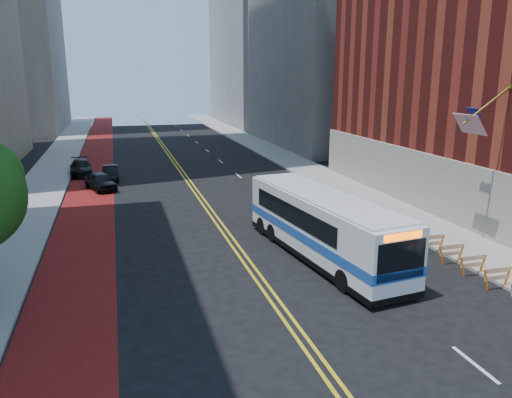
{
  "coord_description": "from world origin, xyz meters",
  "views": [
    {
      "loc": [
        -5.9,
        -13.85,
        9.11
      ],
      "look_at": [
        0.27,
        8.0,
        3.41
      ],
      "focal_mm": 35.0,
      "sensor_mm": 36.0,
      "label": 1
    }
  ],
  "objects_px": {
    "car_a": "(100,181)",
    "car_b": "(111,173)",
    "transit_bus": "(321,225)",
    "car_c": "(81,168)"
  },
  "relations": [
    {
      "from": "car_a",
      "to": "car_b",
      "type": "bearing_deg",
      "value": 57.95
    },
    {
      "from": "transit_bus",
      "to": "car_a",
      "type": "bearing_deg",
      "value": 112.92
    },
    {
      "from": "transit_bus",
      "to": "car_c",
      "type": "bearing_deg",
      "value": 109.26
    },
    {
      "from": "transit_bus",
      "to": "car_b",
      "type": "distance_m",
      "value": 25.06
    },
    {
      "from": "car_a",
      "to": "transit_bus",
      "type": "bearing_deg",
      "value": -79.82
    },
    {
      "from": "car_a",
      "to": "car_c",
      "type": "height_order",
      "value": "car_a"
    },
    {
      "from": "transit_bus",
      "to": "car_b",
      "type": "bearing_deg",
      "value": 107.08
    },
    {
      "from": "car_c",
      "to": "transit_bus",
      "type": "bearing_deg",
      "value": -67.28
    },
    {
      "from": "transit_bus",
      "to": "car_a",
      "type": "relative_size",
      "value": 3.0
    },
    {
      "from": "transit_bus",
      "to": "car_b",
      "type": "relative_size",
      "value": 3.19
    }
  ]
}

